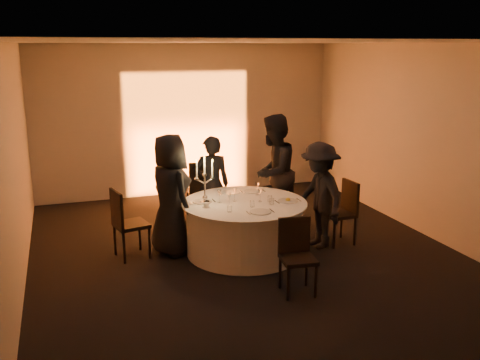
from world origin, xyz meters
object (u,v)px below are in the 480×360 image
object	(u,v)px
guest_back_right	(273,173)
candelabra	(205,186)
chair_back_right	(274,193)
guest_right	(319,195)
guest_left	(171,195)
chair_left	(125,220)
chair_right	(343,208)
guest_back_left	(212,184)
coffee_cup	(206,205)
banquet_table	(244,228)
chair_front	(296,251)
chair_back_left	(202,188)

from	to	relation	value
guest_back_right	candelabra	bearing A→B (deg)	-14.26
chair_back_right	guest_right	world-z (taller)	guest_right
chair_back_right	guest_left	xyz separation A→B (m)	(-1.91, -0.74, 0.33)
chair_left	chair_right	size ratio (longest dim) A/B	1.04
guest_left	guest_back_right	size ratio (longest dim) A/B	0.93
guest_back_left	guest_back_right	xyz separation A→B (m)	(1.00, -0.18, 0.16)
guest_back_left	coffee_cup	xyz separation A→B (m)	(-0.40, -1.12, 0.01)
banquet_table	guest_back_right	distance (m)	1.32
chair_back_right	guest_right	bearing A→B (deg)	64.41
banquet_table	chair_back_right	world-z (taller)	chair_back_right
chair_left	chair_right	bearing A→B (deg)	-110.74
chair_right	chair_front	world-z (taller)	chair_right
guest_left	chair_right	bearing A→B (deg)	-117.52
candelabra	banquet_table	bearing A→B (deg)	-16.18
chair_back_right	coffee_cup	world-z (taller)	chair_back_right
chair_front	coffee_cup	size ratio (longest dim) A/B	8.36
chair_left	guest_back_right	bearing A→B (deg)	-90.87
banquet_table	guest_right	xyz separation A→B (m)	(1.14, -0.11, 0.41)
chair_back_left	chair_back_right	bearing A→B (deg)	163.49
chair_back_left	chair_right	bearing A→B (deg)	144.43
banquet_table	chair_back_left	bearing A→B (deg)	97.89
chair_left	guest_right	bearing A→B (deg)	-112.28
guest_back_left	coffee_cup	size ratio (longest dim) A/B	14.35
chair_back_left	chair_back_right	world-z (taller)	chair_back_left
chair_back_left	chair_right	xyz separation A→B (m)	(1.78, -1.64, -0.06)
chair_back_left	coffee_cup	world-z (taller)	chair_back_left
guest_left	coffee_cup	xyz separation A→B (m)	(0.42, -0.40, -0.08)
chair_back_left	coffee_cup	distance (m)	1.68
coffee_cup	guest_right	bearing A→B (deg)	-1.30
guest_right	chair_back_left	bearing A→B (deg)	-146.18
chair_front	guest_right	xyz separation A→B (m)	(0.95, 1.28, 0.28)
chair_right	guest_left	size ratio (longest dim) A/B	0.55
chair_right	guest_right	distance (m)	0.50
guest_back_right	chair_right	bearing A→B (deg)	85.86
guest_back_left	guest_back_right	world-z (taller)	guest_back_right
guest_right	coffee_cup	distance (m)	1.73
guest_back_right	guest_right	size ratio (longest dim) A/B	1.19
banquet_table	chair_right	xyz separation A→B (m)	(1.57, -0.09, 0.16)
banquet_table	chair_left	size ratio (longest dim) A/B	1.79
chair_back_left	guest_left	world-z (taller)	guest_left
coffee_cup	candelabra	xyz separation A→B (m)	(0.04, 0.23, 0.21)
chair_back_left	chair_front	world-z (taller)	chair_back_left
guest_back_left	chair_back_left	bearing A→B (deg)	-76.98
candelabra	guest_back_left	bearing A→B (deg)	68.65
banquet_table	chair_right	distance (m)	1.58
banquet_table	chair_front	xyz separation A→B (m)	(0.19, -1.38, 0.13)
chair_front	candelabra	distance (m)	1.78
banquet_table	chair_back_left	distance (m)	1.59
guest_back_right	coffee_cup	size ratio (longest dim) A/B	17.24
banquet_table	candelabra	world-z (taller)	candelabra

